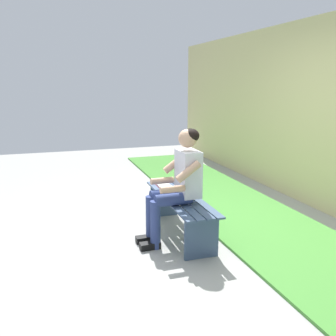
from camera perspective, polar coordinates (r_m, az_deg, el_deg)
The scene contains 7 objects.
ground_plane at distance 5.10m, azimuth -12.65°, elevation -7.44°, with size 10.00×7.00×0.04m, color #9E9E99.
grass_strip at distance 4.85m, azimuth 13.74°, elevation -8.13°, with size 9.00×1.40×0.03m, color #478C38.
brick_wall at distance 5.67m, azimuth 22.11°, elevation 7.72°, with size 9.50×0.24×2.61m, color #D1C684.
bench_near at distance 4.30m, azimuth 1.91°, elevation -5.93°, with size 1.53×0.42×0.46m.
person_seated at distance 4.00m, azimuth 1.48°, elevation -2.06°, with size 0.50×0.69×1.26m.
apple at distance 4.48m, azimuth 1.22°, elevation -3.10°, with size 0.07×0.07×0.07m, color gold.
book_open at distance 4.73m, azimuth -0.87°, elevation -2.53°, with size 0.41×0.16×0.02m.
Camera 1 is at (-3.81, 1.41, 1.73)m, focal length 39.67 mm.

